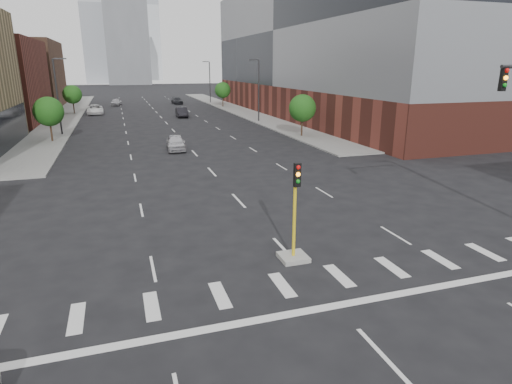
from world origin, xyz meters
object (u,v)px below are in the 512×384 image
car_near_left (176,143)px  car_far_left (95,110)px  car_distant (116,102)px  median_traffic_signal (294,239)px  car_mid_right (182,112)px  car_deep_right (177,101)px

car_near_left → car_far_left: 38.62m
car_far_left → car_distant: size_ratio=1.30×
median_traffic_signal → car_near_left: 27.28m
car_mid_right → car_distant: 27.12m
car_mid_right → car_deep_right: car_mid_right is taller
car_distant → car_deep_right: bearing=10.4°
car_distant → car_mid_right: bearing=-58.4°
car_near_left → car_distant: 54.03m
median_traffic_signal → car_near_left: (-1.50, 27.24, -0.21)m
car_near_left → car_mid_right: car_mid_right is taller
car_near_left → car_far_left: bearing=107.3°
car_mid_right → car_far_left: (-13.82, 8.95, 0.01)m
median_traffic_signal → car_distant: 81.29m
car_far_left → car_mid_right: bearing=-35.3°
car_near_left → car_mid_right: (4.82, 28.62, 0.03)m
car_deep_right → car_distant: car_distant is taller
car_deep_right → median_traffic_signal: bearing=-96.7°
car_near_left → car_deep_right: car_near_left is taller
median_traffic_signal → car_mid_right: median_traffic_signal is taller
car_near_left → car_distant: size_ratio=1.00×
car_near_left → car_far_left: size_ratio=0.77×
car_near_left → car_distant: car_distant is taller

